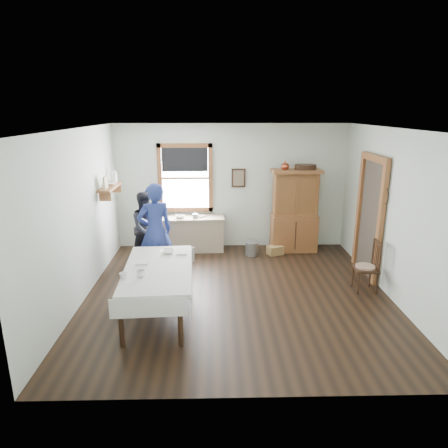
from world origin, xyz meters
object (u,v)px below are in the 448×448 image
(figure_dark, at_px, (147,231))
(dining_table, at_px, (159,291))
(china_hutch, at_px, (295,211))
(pail, at_px, (252,249))
(wicker_basket, at_px, (275,250))
(spindle_chair, at_px, (366,266))
(woman_blue, at_px, (155,235))
(work_counter, at_px, (194,234))

(figure_dark, bearing_deg, dining_table, -113.36)
(china_hutch, height_order, pail, china_hutch)
(china_hutch, relative_size, wicker_basket, 5.58)
(china_hutch, bearing_deg, wicker_basket, -150.12)
(spindle_chair, xyz_separation_m, woman_blue, (-3.61, 0.68, 0.37))
(dining_table, distance_m, wicker_basket, 3.33)
(work_counter, relative_size, china_hutch, 0.74)
(wicker_basket, distance_m, woman_blue, 2.70)
(work_counter, height_order, pail, work_counter)
(dining_table, xyz_separation_m, pail, (1.61, 2.51, -0.24))
(china_hutch, relative_size, woman_blue, 1.09)
(work_counter, bearing_deg, woman_blue, -115.80)
(work_counter, xyz_separation_m, dining_table, (-0.37, -2.85, 0.01))
(woman_blue, bearing_deg, spindle_chair, 144.71)
(pail, distance_m, figure_dark, 2.22)
(dining_table, bearing_deg, pail, 57.31)
(woman_blue, bearing_deg, work_counter, -137.88)
(china_hutch, xyz_separation_m, pail, (-0.93, -0.30, -0.74))
(dining_table, bearing_deg, wicker_basket, 50.36)
(work_counter, distance_m, pail, 1.31)
(spindle_chair, bearing_deg, china_hutch, 116.66)
(work_counter, distance_m, dining_table, 2.88)
(pail, xyz_separation_m, wicker_basket, (0.50, 0.04, -0.05))
(dining_table, height_order, woman_blue, woman_blue)
(dining_table, height_order, spindle_chair, spindle_chair)
(spindle_chair, height_order, figure_dark, figure_dark)
(china_hutch, relative_size, dining_table, 0.93)
(pail, bearing_deg, woman_blue, -149.77)
(figure_dark, bearing_deg, woman_blue, -106.01)
(china_hutch, xyz_separation_m, woman_blue, (-2.78, -1.38, -0.08))
(dining_table, distance_m, woman_blue, 1.51)
(work_counter, bearing_deg, pail, -17.91)
(woman_blue, height_order, figure_dark, woman_blue)
(china_hutch, bearing_deg, pail, -163.37)
(pail, bearing_deg, figure_dark, -170.30)
(pail, bearing_deg, spindle_chair, -45.08)
(dining_table, distance_m, spindle_chair, 3.45)
(wicker_basket, bearing_deg, china_hutch, 31.11)
(wicker_basket, xyz_separation_m, figure_dark, (-2.62, -0.40, 0.58))
(china_hutch, distance_m, pail, 1.23)
(work_counter, distance_m, woman_blue, 1.61)
(work_counter, relative_size, spindle_chair, 1.48)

